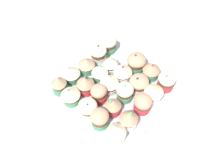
% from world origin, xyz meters
% --- Properties ---
extents(ground_plane, '(1.80, 1.80, 0.03)m').
position_xyz_m(ground_plane, '(0.00, 0.00, -0.01)').
color(ground_plane, beige).
extents(baking_tray, '(0.37, 0.37, 0.01)m').
position_xyz_m(baking_tray, '(0.00, 0.00, 0.01)').
color(baking_tray, silver).
rests_on(baking_tray, ground_plane).
extents(cupcake_0, '(0.06, 0.06, 0.07)m').
position_xyz_m(cupcake_0, '(-0.13, -0.13, 0.05)').
color(cupcake_0, '#4C9E6B').
rests_on(cupcake_0, baking_tray).
extents(cupcake_1, '(0.06, 0.06, 0.07)m').
position_xyz_m(cupcake_1, '(-0.07, -0.13, 0.05)').
color(cupcake_1, white).
rests_on(cupcake_1, baking_tray).
extents(cupcake_2, '(0.06, 0.06, 0.06)m').
position_xyz_m(cupcake_2, '(-0.00, -0.12, 0.05)').
color(cupcake_2, '#4C9E6B').
rests_on(cupcake_2, baking_tray).
extents(cupcake_3, '(0.06, 0.06, 0.07)m').
position_xyz_m(cupcake_3, '(0.06, -0.13, 0.05)').
color(cupcake_3, '#4C9E6B').
rests_on(cupcake_3, baking_tray).
extents(cupcake_4, '(0.05, 0.05, 0.08)m').
position_xyz_m(cupcake_4, '(0.12, -0.13, 0.05)').
color(cupcake_4, '#4C9E6B').
rests_on(cupcake_4, baking_tray).
extents(cupcake_5, '(0.05, 0.05, 0.08)m').
position_xyz_m(cupcake_5, '(-0.06, -0.06, 0.05)').
color(cupcake_5, white).
rests_on(cupcake_5, baking_tray).
extents(cupcake_6, '(0.06, 0.06, 0.07)m').
position_xyz_m(cupcake_6, '(-0.01, -0.06, 0.05)').
color(cupcake_6, '#4C9E6B').
rests_on(cupcake_6, baking_tray).
extents(cupcake_7, '(0.06, 0.06, 0.08)m').
position_xyz_m(cupcake_7, '(0.06, -0.06, 0.05)').
color(cupcake_7, '#D1333D').
rests_on(cupcake_7, baking_tray).
extents(cupcake_8, '(0.06, 0.06, 0.07)m').
position_xyz_m(cupcake_8, '(0.13, -0.07, 0.05)').
color(cupcake_8, '#4C9E6B').
rests_on(cupcake_8, baking_tray).
extents(cupcake_9, '(0.07, 0.07, 0.07)m').
position_xyz_m(cupcake_9, '(-0.13, 0.01, 0.05)').
color(cupcake_9, '#4C9E6B').
rests_on(cupcake_9, baking_tray).
extents(cupcake_10, '(0.06, 0.06, 0.07)m').
position_xyz_m(cupcake_10, '(-0.06, -0.00, 0.05)').
color(cupcake_10, white).
rests_on(cupcake_10, baking_tray).
extents(cupcake_11, '(0.07, 0.07, 0.07)m').
position_xyz_m(cupcake_11, '(0.01, -0.01, 0.05)').
color(cupcake_11, white).
rests_on(cupcake_11, baking_tray).
extents(cupcake_12, '(0.05, 0.05, 0.07)m').
position_xyz_m(cupcake_12, '(0.06, -0.01, 0.05)').
color(cupcake_12, '#D1333D').
rests_on(cupcake_12, baking_tray).
extents(cupcake_13, '(0.06, 0.06, 0.07)m').
position_xyz_m(cupcake_13, '(0.12, 0.01, 0.05)').
color(cupcake_13, white).
rests_on(cupcake_13, baking_tray).
extents(cupcake_14, '(0.06, 0.06, 0.08)m').
position_xyz_m(cupcake_14, '(-0.13, 0.07, 0.05)').
color(cupcake_14, '#4C9E6B').
rests_on(cupcake_14, baking_tray).
extents(cupcake_15, '(0.07, 0.07, 0.07)m').
position_xyz_m(cupcake_15, '(-0.06, 0.07, 0.05)').
color(cupcake_15, white).
rests_on(cupcake_15, baking_tray).
extents(cupcake_16, '(0.06, 0.06, 0.08)m').
position_xyz_m(cupcake_16, '(-0.00, 0.06, 0.05)').
color(cupcake_16, '#4C9E6B').
rests_on(cupcake_16, baking_tray).
extents(cupcake_17, '(0.05, 0.05, 0.07)m').
position_xyz_m(cupcake_17, '(0.06, 0.06, 0.05)').
color(cupcake_17, '#D1333D').
rests_on(cupcake_17, baking_tray).
extents(cupcake_18, '(0.06, 0.06, 0.07)m').
position_xyz_m(cupcake_18, '(0.12, 0.06, 0.05)').
color(cupcake_18, '#4C9E6B').
rests_on(cupcake_18, baking_tray).
extents(cupcake_19, '(0.06, 0.06, 0.07)m').
position_xyz_m(cupcake_19, '(-0.13, 0.13, 0.05)').
color(cupcake_19, '#D1333D').
rests_on(cupcake_19, baking_tray).
extents(cupcake_20, '(0.06, 0.06, 0.08)m').
position_xyz_m(cupcake_20, '(-0.06, 0.13, 0.05)').
color(cupcake_20, white).
rests_on(cupcake_20, baking_tray).
extents(cupcake_21, '(0.06, 0.06, 0.07)m').
position_xyz_m(cupcake_21, '(-0.01, 0.13, 0.05)').
color(cupcake_21, '#D1333D').
rests_on(cupcake_21, baking_tray).
extents(cupcake_22, '(0.06, 0.06, 0.08)m').
position_xyz_m(cupcake_22, '(0.07, 0.13, 0.05)').
color(cupcake_22, white).
rests_on(cupcake_22, baking_tray).
extents(cupcake_23, '(0.06, 0.06, 0.08)m').
position_xyz_m(cupcake_23, '(0.13, 0.13, 0.05)').
color(cupcake_23, white).
rests_on(cupcake_23, baking_tray).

